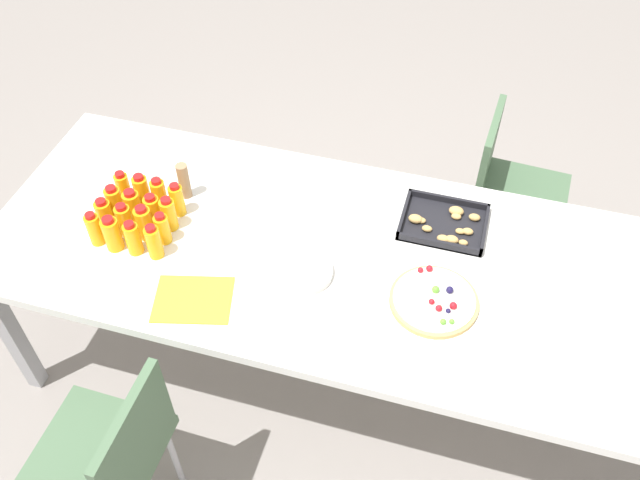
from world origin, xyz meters
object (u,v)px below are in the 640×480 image
Objects in this scene: fruit_pizza at (434,300)px; plate_stack at (303,271)px; juice_bottle_11 at (169,214)px; juice_bottle_7 at (162,229)px; juice_bottle_6 at (144,223)px; juice_bottle_8 at (115,203)px; chair_near_left at (112,454)px; party_table at (334,264)px; chair_far_right at (508,184)px; juice_bottle_3 at (154,242)px; juice_bottle_5 at (125,220)px; juice_bottle_14 at (159,195)px; cardboard_tube at (184,181)px; juice_bottle_15 at (177,200)px; snack_tray at (444,224)px; juice_bottle_4 at (105,215)px; napkin_stack at (624,348)px; juice_bottle_1 at (112,234)px; juice_bottle_13 at (142,191)px; juice_bottle_9 at (133,206)px; juice_bottle_12 at (123,188)px; paper_folder at (193,299)px; juice_bottle_0 at (95,229)px; juice_bottle_10 at (153,210)px; juice_bottle_2 at (133,238)px.

plate_stack is at bearing -179.88° from fruit_pizza.
juice_bottle_7 is at bearing -84.47° from juice_bottle_11.
juice_bottle_6 is 0.16m from juice_bottle_8.
fruit_pizza is at bearing -3.76° from juice_bottle_8.
party_table is at bearing -31.57° from chair_near_left.
chair_far_right is 3.89× the size of plate_stack.
juice_bottle_3 is 0.11m from juice_bottle_6.
juice_bottle_3 reaches higher than juice_bottle_5.
juice_bottle_7 is at bearing -61.21° from juice_bottle_14.
juice_bottle_7 is (-0.00, 0.07, -0.01)m from juice_bottle_3.
juice_bottle_15 is at bearing -82.55° from cardboard_tube.
juice_bottle_14 is at bearing -125.56° from cardboard_tube.
juice_bottle_11 is 0.46× the size of snack_tray.
juice_bottle_4 reaches higher than napkin_stack.
juice_bottle_7 reaches higher than napkin_stack.
juice_bottle_14 is (-0.18, 0.86, 0.32)m from chair_near_left.
juice_bottle_13 reaches higher than juice_bottle_1.
juice_bottle_9 is (-0.08, 0.07, -0.00)m from juice_bottle_6.
juice_bottle_9 is at bearing 6.30° from juice_bottle_8.
juice_bottle_12 is (-0.16, 0.15, -0.00)m from juice_bottle_6.
juice_bottle_13 is (0.07, 0.08, 0.00)m from juice_bottle_8.
juice_bottle_3 is 1.05× the size of juice_bottle_5.
juice_bottle_4 is 0.50m from paper_folder.
juice_bottle_14 reaches higher than juice_bottle_12.
napkin_stack is at bearing -7.55° from party_table.
juice_bottle_13 reaches higher than fruit_pizza.
juice_bottle_15 reaches higher than fruit_pizza.
juice_bottle_10 is (0.16, 0.15, -0.00)m from juice_bottle_0.
cardboard_tube is (-0.63, 0.14, 0.13)m from party_table.
juice_bottle_8 is at bearing 177.05° from napkin_stack.
juice_bottle_5 is (0.01, 0.08, -0.00)m from juice_bottle_1.
juice_bottle_3 is at bearing -31.99° from juice_bottle_8.
fruit_pizza reaches higher than party_table.
party_table is at bearing -3.04° from juice_bottle_12.
juice_bottle_6 reaches higher than fruit_pizza.
napkin_stack is at bearing -64.94° from chair_near_left.
juice_bottle_2 is 0.17m from juice_bottle_4.
party_table is 3.08× the size of chair_far_right.
snack_tray is (0.87, 1.06, 0.26)m from chair_near_left.
paper_folder is (0.28, -0.23, -0.06)m from juice_bottle_6.
juice_bottle_11 is at bearing 93.42° from juice_bottle_3.
fruit_pizza is (1.08, -0.16, -0.05)m from juice_bottle_14.
napkin_stack is at bearing 26.34° from chair_far_right.
chair_far_right is 1.67m from juice_bottle_12.
napkin_stack is (1.83, 0.05, -0.06)m from juice_bottle_0.
napkin_stack reaches higher than paper_folder.
juice_bottle_14 is (-1.28, -0.79, 0.32)m from chair_far_right.
fruit_pizza is at bearing 3.54° from juice_bottle_3.
juice_bottle_7 is 0.42× the size of snack_tray.
juice_bottle_11 is (-0.01, 0.14, -0.00)m from juice_bottle_3.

